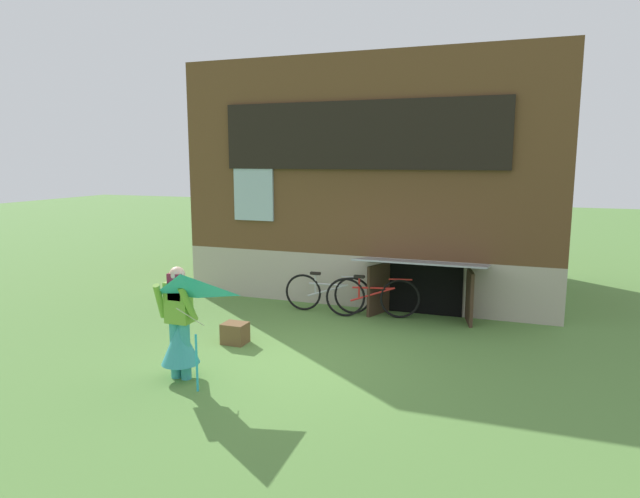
# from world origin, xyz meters

# --- Properties ---
(ground_plane) EXTENTS (60.00, 60.00, 0.00)m
(ground_plane) POSITION_xyz_m (0.00, 0.00, 0.00)
(ground_plane) COLOR #56843D
(log_house) EXTENTS (7.71, 5.84, 5.00)m
(log_house) POSITION_xyz_m (0.00, 5.36, 2.50)
(log_house) COLOR #ADA393
(log_house) RESTS_ON ground_plane
(person) EXTENTS (0.61, 0.52, 1.56)m
(person) POSITION_xyz_m (-1.24, -1.37, 0.66)
(person) COLOR teal
(person) RESTS_ON ground_plane
(kite) EXTENTS (0.98, 1.03, 1.46)m
(kite) POSITION_xyz_m (-0.81, -1.92, 1.21)
(kite) COLOR #2DB2CC
(kite) RESTS_ON ground_plane
(bicycle_red) EXTENTS (1.74, 0.47, 0.81)m
(bicycle_red) POSITION_xyz_m (0.46, 2.41, 0.39)
(bicycle_red) COLOR black
(bicycle_red) RESTS_ON ground_plane
(bicycle_silver) EXTENTS (1.73, 0.20, 0.79)m
(bicycle_silver) POSITION_xyz_m (-0.46, 2.47, 0.38)
(bicycle_silver) COLOR black
(bicycle_silver) RESTS_ON ground_plane
(wooden_crate) EXTENTS (0.39, 0.33, 0.34)m
(wooden_crate) POSITION_xyz_m (-1.25, 0.18, 0.17)
(wooden_crate) COLOR brown
(wooden_crate) RESTS_ON ground_plane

